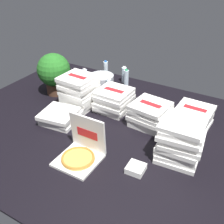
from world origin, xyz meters
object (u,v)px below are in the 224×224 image
at_px(water_bottle_3, 126,78).
at_px(water_bottle_1, 85,77).
at_px(water_bottle_2, 84,80).
at_px(napkin_pile, 136,168).
at_px(water_bottle_0, 106,69).
at_px(pizza_stack_left_near, 61,116).
at_px(open_pizza_box, 81,152).
at_px(pizza_stack_left_mid, 79,91).
at_px(pizza_stack_left_far, 192,117).
at_px(pizza_stack_center_near, 181,140).
at_px(water_bottle_4, 108,87).
at_px(potted_plant, 54,72).
at_px(pizza_stack_right_mid, 114,100).
at_px(pizza_stack_right_near, 150,114).
at_px(ice_bucket, 102,80).
at_px(water_bottle_5, 124,75).

bearing_deg(water_bottle_3, water_bottle_1, -152.00).
bearing_deg(water_bottle_2, napkin_pile, -40.24).
xyz_separation_m(water_bottle_0, water_bottle_2, (-0.05, -0.44, 0.00)).
bearing_deg(pizza_stack_left_near, open_pizza_box, -35.04).
distance_m(open_pizza_box, pizza_stack_left_mid, 0.91).
bearing_deg(pizza_stack_left_far, pizza_stack_center_near, -85.74).
relative_size(open_pizza_box, water_bottle_4, 1.65).
relative_size(water_bottle_0, potted_plant, 0.44).
bearing_deg(open_pizza_box, water_bottle_1, 123.59).
bearing_deg(pizza_stack_right_mid, water_bottle_4, 130.11).
distance_m(pizza_stack_right_near, water_bottle_4, 0.76).
height_order(pizza_stack_left_near, potted_plant, potted_plant).
relative_size(pizza_stack_center_near, pizza_stack_right_mid, 1.06).
xyz_separation_m(ice_bucket, water_bottle_5, (0.22, 0.20, 0.04)).
bearing_deg(water_bottle_5, pizza_stack_left_near, -96.16).
bearing_deg(water_bottle_3, pizza_stack_right_near, -47.55).
height_order(ice_bucket, napkin_pile, ice_bucket).
bearing_deg(open_pizza_box, water_bottle_0, 114.19).
distance_m(water_bottle_1, napkin_pile, 1.68).
distance_m(ice_bucket, water_bottle_5, 0.30).
xyz_separation_m(open_pizza_box, water_bottle_2, (-0.76, 1.13, 0.03)).
bearing_deg(napkin_pile, open_pizza_box, -168.66).
relative_size(water_bottle_4, potted_plant, 0.44).
height_order(pizza_stack_center_near, water_bottle_1, pizza_stack_center_near).
xyz_separation_m(water_bottle_4, water_bottle_5, (-0.01, 0.41, 0.00)).
bearing_deg(pizza_stack_left_far, pizza_stack_right_near, -152.88).
xyz_separation_m(pizza_stack_left_far, ice_bucket, (-1.28, 0.35, -0.04)).
bearing_deg(napkin_pile, water_bottle_4, 130.30).
bearing_deg(water_bottle_4, water_bottle_3, 80.20).
bearing_deg(open_pizza_box, pizza_stack_right_near, 68.90).
relative_size(open_pizza_box, napkin_pile, 2.59).
bearing_deg(pizza_stack_left_near, water_bottle_2, 107.25).
relative_size(pizza_stack_left_near, water_bottle_3, 1.83).
xyz_separation_m(ice_bucket, water_bottle_2, (-0.14, -0.18, 0.04)).
bearing_deg(water_bottle_3, pizza_stack_center_near, -44.40).
bearing_deg(napkin_pile, water_bottle_3, 120.41).
relative_size(water_bottle_1, water_bottle_4, 1.00).
bearing_deg(pizza_stack_right_mid, water_bottle_3, 105.17).
bearing_deg(ice_bucket, water_bottle_5, 42.86).
xyz_separation_m(open_pizza_box, water_bottle_1, (-0.80, 1.20, 0.03)).
bearing_deg(pizza_stack_left_mid, napkin_pile, -32.27).
xyz_separation_m(pizza_stack_right_mid, ice_bucket, (-0.45, 0.48, -0.06)).
distance_m(water_bottle_1, water_bottle_4, 0.42).
xyz_separation_m(ice_bucket, napkin_pile, (1.08, -1.22, -0.04)).
xyz_separation_m(pizza_stack_left_mid, pizza_stack_left_far, (1.21, 0.23, -0.08)).
height_order(pizza_stack_left_near, water_bottle_0, water_bottle_0).
bearing_deg(potted_plant, pizza_stack_left_near, -45.81).
distance_m(pizza_stack_right_mid, water_bottle_2, 0.67).
bearing_deg(ice_bucket, pizza_stack_center_near, -33.55).
height_order(water_bottle_0, water_bottle_5, same).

